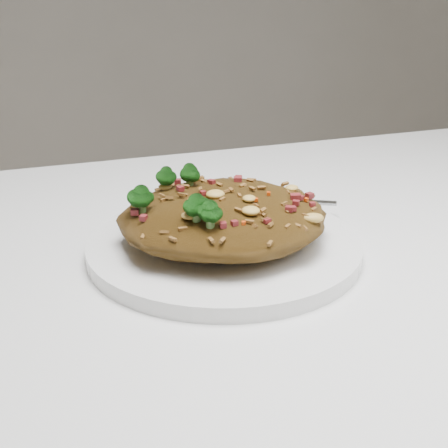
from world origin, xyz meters
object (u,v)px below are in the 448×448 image
(fried_rice, at_px, (223,209))
(fork, at_px, (267,200))
(plate, at_px, (224,246))
(dining_table, at_px, (355,355))

(fried_rice, bearing_deg, fork, 45.63)
(plate, relative_size, fried_rice, 1.33)
(dining_table, bearing_deg, fork, 101.82)
(plate, distance_m, fork, 0.11)
(plate, bearing_deg, dining_table, -33.10)
(fried_rice, height_order, fork, fried_rice)
(plate, distance_m, fried_rice, 0.04)
(dining_table, distance_m, plate, 0.16)
(plate, xyz_separation_m, fried_rice, (-0.00, 0.00, 0.04))
(dining_table, xyz_separation_m, fried_rice, (-0.11, 0.07, 0.13))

